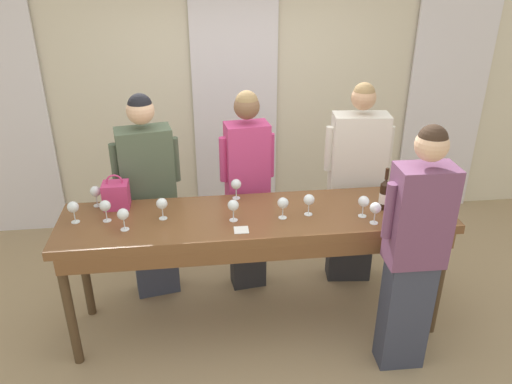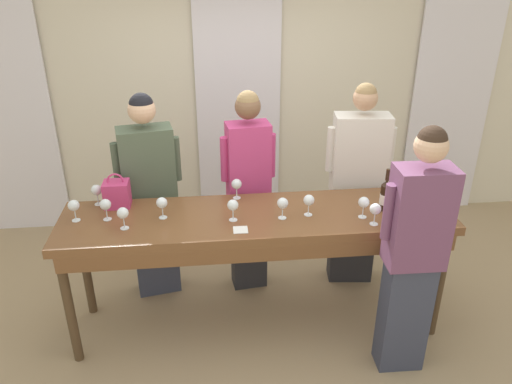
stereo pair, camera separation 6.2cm
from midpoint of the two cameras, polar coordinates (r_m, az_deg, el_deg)
name	(u,v)px [view 2 (the right image)]	position (r m, az deg, el deg)	size (l,w,h in m)	color
ground_plane	(257,321)	(4.29, 0.53, -14.54)	(18.00, 18.00, 0.00)	tan
wall_back	(238,97)	(5.35, -1.75, 10.85)	(12.00, 0.06, 2.80)	beige
curtain_panel_left	(7,110)	(5.64, -26.33, 8.39)	(0.88, 0.03, 2.69)	white
curtain_panel_center	(238,103)	(5.30, -1.69, 10.09)	(0.88, 0.03, 2.69)	white
curtain_panel_right	(451,97)	(5.94, 21.72, 10.03)	(0.88, 0.03, 2.69)	white
tasting_bar	(257,227)	(3.75, 0.62, -3.98)	(2.92, 0.71, 1.01)	brown
wine_bottle	(385,195)	(3.86, 14.99, -0.37)	(0.08, 0.08, 0.33)	black
handbag	(117,194)	(3.93, -15.18, -0.18)	(0.19, 0.16, 0.27)	#C63870
wine_glass_front_left	(283,204)	(3.62, 3.55, -1.34)	(0.08, 0.08, 0.16)	white
wine_glass_front_mid	(309,201)	(3.68, 6.55, -0.98)	(0.08, 0.08, 0.16)	white
wine_glass_front_right	(162,203)	(3.67, -10.24, -1.30)	(0.08, 0.08, 0.16)	white
wine_glass_center_left	(375,209)	(3.64, 13.96, -1.95)	(0.08, 0.08, 0.16)	white
wine_glass_center_mid	(123,214)	(3.59, -14.50, -2.40)	(0.08, 0.08, 0.16)	white
wine_glass_center_right	(237,184)	(3.91, -1.78, 0.87)	(0.08, 0.08, 0.16)	white
wine_glass_back_left	(364,203)	(3.71, 12.68, -1.21)	(0.08, 0.08, 0.16)	white
wine_glass_back_mid	(105,205)	(3.74, -16.38, -1.45)	(0.08, 0.08, 0.16)	white
wine_glass_back_right	(74,206)	(3.80, -19.68, -1.51)	(0.08, 0.08, 0.16)	white
wine_glass_near_host	(97,190)	(3.99, -17.34, 0.17)	(0.08, 0.08, 0.16)	white
wine_glass_by_bottle	(233,206)	(3.59, -2.17, -1.56)	(0.08, 0.08, 0.16)	white
napkin	(241,230)	(3.51, -1.28, -4.35)	(0.10, 0.10, 0.00)	white
guest_olive_jacket	(151,196)	(4.24, -11.55, -0.49)	(0.55, 0.31, 1.81)	#383D51
guest_pink_top	(248,190)	(4.23, -0.45, 0.22)	(0.47, 0.26, 1.81)	#28282D
guest_cream_sweater	(357,186)	(4.41, 11.84, 0.63)	(0.57, 0.28, 1.85)	#28282D
host_pouring	(414,253)	(3.52, 18.07, -6.65)	(0.49, 0.24, 1.85)	#383D51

